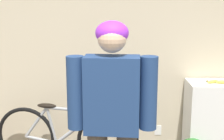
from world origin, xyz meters
name	(u,v)px	position (x,y,z in m)	size (l,w,h in m)	color
wall_back	(112,51)	(0.00, 2.26, 1.30)	(8.00, 0.07, 2.60)	beige
person	(112,112)	(0.02, 1.06, 0.99)	(0.71, 0.26, 1.71)	#4C4238
bicycle	(66,137)	(-0.52, 1.94, 0.37)	(1.63, 0.46, 0.77)	black
banana	(222,82)	(1.18, 1.95, 1.02)	(0.36, 0.09, 0.04)	#EAD64C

